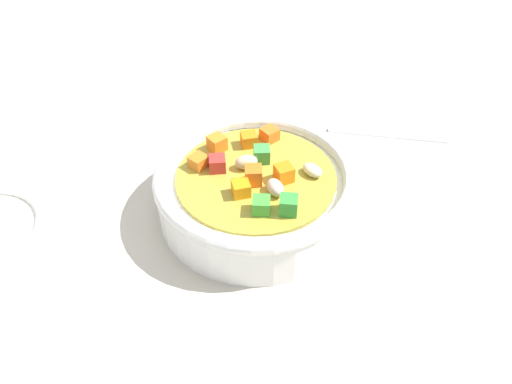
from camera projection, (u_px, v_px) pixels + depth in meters
ground_plane at (256, 218)px, 47.67cm from camera, size 140.00×140.00×2.00cm
soup_bowl_main at (256, 189)px, 45.16cm from camera, size 17.89×17.89×5.84cm
spoon at (326, 128)px, 56.12cm from camera, size 3.12×21.56×0.78cm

